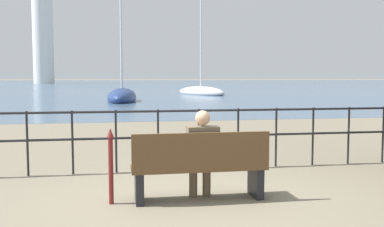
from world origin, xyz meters
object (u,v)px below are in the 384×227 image
at_px(sailboat_0, 201,92).
at_px(sailboat_3, 122,97).
at_px(harbor_lighthouse, 43,36).
at_px(park_bench, 200,168).
at_px(seated_person_left, 202,150).
at_px(closed_umbrella, 111,162).

relative_size(sailboat_0, sailboat_3, 1.02).
bearing_deg(harbor_lighthouse, park_bench, -80.26).
relative_size(park_bench, harbor_lighthouse, 0.06).
height_order(park_bench, seated_person_left, seated_person_left).
relative_size(seated_person_left, closed_umbrella, 1.21).
height_order(sailboat_0, harbor_lighthouse, harbor_lighthouse).
xyz_separation_m(seated_person_left, harbor_lighthouse, (-20.34, 118.13, 12.43)).
bearing_deg(sailboat_0, seated_person_left, -121.74).
bearing_deg(seated_person_left, sailboat_3, 91.58).
distance_m(sailboat_3, harbor_lighthouse, 97.32).
bearing_deg(closed_umbrella, sailboat_3, 88.76).
distance_m(closed_umbrella, sailboat_0, 35.09).
bearing_deg(closed_umbrella, seated_person_left, 1.26).
height_order(seated_person_left, closed_umbrella, seated_person_left).
relative_size(park_bench, sailboat_0, 0.19).
height_order(seated_person_left, harbor_lighthouse, harbor_lighthouse).
xyz_separation_m(park_bench, closed_umbrella, (-1.12, 0.05, 0.10)).
relative_size(park_bench, sailboat_3, 0.19).
height_order(closed_umbrella, harbor_lighthouse, harbor_lighthouse).
relative_size(closed_umbrella, sailboat_3, 0.11).
xyz_separation_m(closed_umbrella, sailboat_3, (0.51, 23.71, -0.23)).
distance_m(park_bench, closed_umbrella, 1.13).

